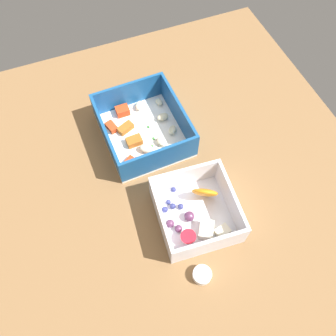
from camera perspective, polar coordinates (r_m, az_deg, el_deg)
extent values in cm
cube|color=brown|center=(70.10, -0.29, -0.52)|extent=(80.00, 80.00, 2.00)
cube|color=white|center=(73.63, -4.03, 5.69)|extent=(19.12, 17.12, 0.60)
cube|color=#19518C|center=(66.06, -1.39, 1.56)|extent=(1.13, 16.54, 6.31)
cube|color=#19518C|center=(76.38, -6.69, 12.25)|extent=(1.13, 16.54, 6.31)
cube|color=#19518C|center=(69.94, -10.31, 5.13)|extent=(17.41, 1.16, 6.31)
cube|color=#19518C|center=(72.61, 1.74, 9.30)|extent=(17.41, 1.16, 6.31)
ellipsoid|color=beige|center=(71.01, -1.18, 4.49)|extent=(2.79, 2.28, 1.22)
ellipsoid|color=beige|center=(72.72, 0.77, 6.40)|extent=(2.83, 2.64, 1.16)
ellipsoid|color=beige|center=(77.06, -4.65, 10.49)|extent=(3.06, 2.87, 1.25)
ellipsoid|color=beige|center=(70.04, -3.69, 3.32)|extent=(3.14, 3.43, 1.41)
ellipsoid|color=beige|center=(77.63, -1.51, 11.04)|extent=(2.33, 1.84, 1.04)
ellipsoid|color=beige|center=(69.89, 0.05, 3.21)|extent=(2.99, 3.19, 1.31)
ellipsoid|color=beige|center=(74.72, -0.88, 8.58)|extent=(2.03, 2.72, 1.28)
ellipsoid|color=beige|center=(70.35, 2.72, 3.80)|extent=(3.20, 2.58, 1.41)
cube|color=red|center=(76.49, -7.64, 9.51)|extent=(2.31, 2.86, 1.69)
cube|color=red|center=(74.39, -9.46, 6.81)|extent=(3.15, 2.43, 1.27)
cube|color=#AD5B1E|center=(71.52, -5.70, 4.52)|extent=(2.25, 3.28, 1.47)
cube|color=#AD5B1E|center=(73.80, -7.14, 6.68)|extent=(2.96, 3.84, 1.27)
cube|color=red|center=(68.49, -4.12, 1.03)|extent=(2.55, 3.53, 1.76)
cube|color=red|center=(69.01, -6.44, 0.80)|extent=(3.27, 3.52, 1.04)
cube|color=#387A33|center=(74.15, -3.42, 6.85)|extent=(0.60, 0.40, 0.20)
cube|color=#387A33|center=(71.36, -2.71, 3.74)|extent=(0.60, 0.40, 0.20)
cube|color=#387A33|center=(72.31, -2.79, 4.86)|extent=(0.60, 0.40, 0.20)
cube|color=#387A33|center=(70.22, -2.07, 2.33)|extent=(0.60, 0.40, 0.20)
cube|color=white|center=(64.74, 4.61, -7.97)|extent=(15.63, 15.06, 0.60)
cube|color=white|center=(59.81, 7.03, -12.79)|extent=(1.76, 13.90, 5.69)
cube|color=white|center=(64.54, 2.80, -1.44)|extent=(1.76, 13.90, 5.69)
cube|color=white|center=(60.93, -1.16, -8.58)|extent=(13.33, 1.71, 5.69)
cube|color=white|center=(63.42, 10.51, -5.22)|extent=(13.33, 1.71, 5.69)
ellipsoid|color=orange|center=(63.57, 6.21, -4.11)|extent=(5.19, 5.85, 5.06)
cube|color=#F4EACC|center=(63.09, 9.13, -10.52)|extent=(2.46, 2.94, 1.54)
cube|color=#F4EACC|center=(62.55, 6.43, -10.30)|extent=(4.18, 3.90, 2.01)
sphere|color=#562D4C|center=(63.23, 3.52, -8.13)|extent=(1.93, 1.93, 1.93)
sphere|color=#562D4C|center=(62.84, 0.36, -9.31)|extent=(1.53, 1.53, 1.53)
sphere|color=#562D4C|center=(62.59, 1.79, -10.15)|extent=(1.43, 1.43, 1.43)
cone|color=red|center=(61.68, 3.39, -11.70)|extent=(2.78, 2.78, 2.22)
sphere|color=navy|center=(65.84, 0.94, -3.64)|extent=(0.98, 0.98, 0.98)
sphere|color=navy|center=(64.03, -0.52, -6.99)|extent=(1.17, 1.17, 1.17)
sphere|color=navy|center=(64.74, 0.06, -5.73)|extent=(0.98, 0.98, 0.98)
sphere|color=navy|center=(64.31, 0.80, -6.43)|extent=(1.16, 1.16, 1.16)
sphere|color=navy|center=(64.35, 2.15, -6.48)|extent=(1.10, 1.10, 1.10)
cylinder|color=white|center=(61.15, 5.74, -17.43)|extent=(3.26, 3.26, 1.62)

